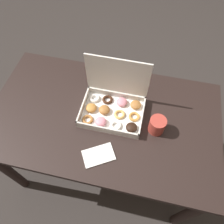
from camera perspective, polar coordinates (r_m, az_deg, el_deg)
ground_plane at (r=1.81m, az=-1.50°, el=-12.87°), size 8.00×8.00×0.00m
dining_table at (r=1.25m, az=-2.13°, el=-3.53°), size 1.22×0.71×0.72m
donut_box at (r=1.13m, az=0.45°, el=2.22°), size 0.32×0.24×0.28m
coffee_mug at (r=1.10m, az=11.71°, el=-3.35°), size 0.08×0.08×0.09m
paper_napkin at (r=1.06m, az=-3.54°, el=-11.19°), size 0.17×0.15×0.01m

